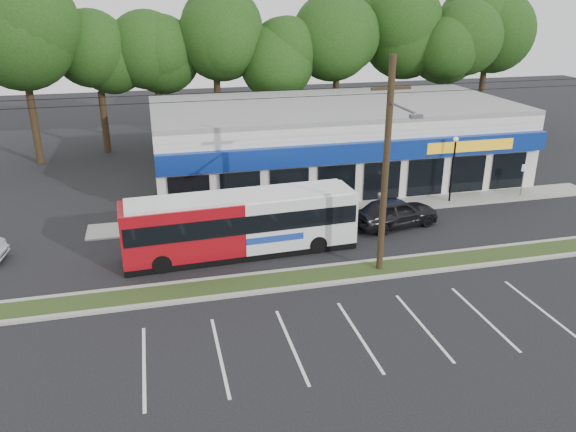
% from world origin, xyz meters
% --- Properties ---
extents(ground, '(120.00, 120.00, 0.00)m').
position_xyz_m(ground, '(0.00, 0.00, 0.00)').
color(ground, black).
rests_on(ground, ground).
extents(grass_strip, '(40.00, 1.60, 0.12)m').
position_xyz_m(grass_strip, '(0.00, 1.00, 0.06)').
color(grass_strip, '#253716').
rests_on(grass_strip, ground).
extents(curb_south, '(40.00, 0.25, 0.14)m').
position_xyz_m(curb_south, '(0.00, 0.15, 0.07)').
color(curb_south, '#9E9E93').
rests_on(curb_south, ground).
extents(curb_north, '(40.00, 0.25, 0.14)m').
position_xyz_m(curb_north, '(0.00, 1.85, 0.07)').
color(curb_north, '#9E9E93').
rests_on(curb_north, ground).
extents(sidewalk, '(32.00, 2.20, 0.10)m').
position_xyz_m(sidewalk, '(5.00, 9.00, 0.05)').
color(sidewalk, '#9E9E93').
rests_on(sidewalk, ground).
extents(strip_mall, '(25.00, 12.55, 5.30)m').
position_xyz_m(strip_mall, '(5.50, 15.91, 2.65)').
color(strip_mall, silver).
rests_on(strip_mall, ground).
extents(utility_pole, '(50.00, 2.77, 10.00)m').
position_xyz_m(utility_pole, '(2.83, 0.93, 5.41)').
color(utility_pole, black).
rests_on(utility_pole, ground).
extents(lamp_post, '(0.30, 0.30, 4.25)m').
position_xyz_m(lamp_post, '(11.00, 8.80, 2.67)').
color(lamp_post, black).
rests_on(lamp_post, ground).
extents(sign_post, '(0.45, 0.10, 2.23)m').
position_xyz_m(sign_post, '(16.00, 8.57, 1.56)').
color(sign_post, '#59595E').
rests_on(sign_post, ground).
extents(tree_line, '(46.76, 6.76, 11.83)m').
position_xyz_m(tree_line, '(4.00, 26.00, 8.42)').
color(tree_line, black).
rests_on(tree_line, ground).
extents(metrobus, '(11.80, 3.04, 3.15)m').
position_xyz_m(metrobus, '(-3.06, 4.50, 1.67)').
color(metrobus, maroon).
rests_on(metrobus, ground).
extents(car_dark, '(5.31, 2.93, 1.71)m').
position_xyz_m(car_dark, '(5.97, 5.95, 0.86)').
color(car_dark, black).
rests_on(car_dark, ground).
extents(pedestrian_a, '(0.79, 0.61, 1.92)m').
position_xyz_m(pedestrian_a, '(2.63, 8.50, 0.96)').
color(pedestrian_a, white).
rests_on(pedestrian_a, ground).
extents(pedestrian_b, '(0.92, 0.75, 1.76)m').
position_xyz_m(pedestrian_b, '(5.36, 6.88, 0.88)').
color(pedestrian_b, beige).
rests_on(pedestrian_b, ground).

